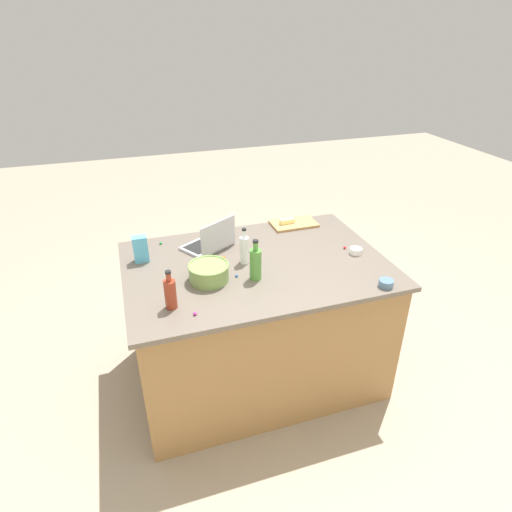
{
  "coord_description": "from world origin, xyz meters",
  "views": [
    {
      "loc": [
        0.73,
        2.23,
        2.24
      ],
      "look_at": [
        0.0,
        0.0,
        0.95
      ],
      "focal_mm": 30.26,
      "sensor_mm": 36.0,
      "label": 1
    }
  ],
  "objects_px": {
    "mixing_bowl_large": "(209,272)",
    "bottle_olive": "(256,263)",
    "cutting_board": "(294,224)",
    "ramekin_small": "(386,283)",
    "ramekin_medium": "(356,251)",
    "bottle_vinegar": "(244,249)",
    "laptop": "(211,242)",
    "butter_stick_left": "(287,221)",
    "bottle_soy": "(170,293)",
    "candy_bag": "(141,249)"
  },
  "relations": [
    {
      "from": "bottle_soy",
      "to": "ramekin_medium",
      "type": "distance_m",
      "value": 1.25
    },
    {
      "from": "butter_stick_left",
      "to": "laptop",
      "type": "bearing_deg",
      "value": 16.44
    },
    {
      "from": "cutting_board",
      "to": "ramekin_small",
      "type": "height_order",
      "value": "ramekin_small"
    },
    {
      "from": "mixing_bowl_large",
      "to": "bottle_olive",
      "type": "xyz_separation_m",
      "value": [
        -0.26,
        0.07,
        0.05
      ]
    },
    {
      "from": "bottle_soy",
      "to": "ramekin_small",
      "type": "xyz_separation_m",
      "value": [
        -1.19,
        0.17,
        -0.07
      ]
    },
    {
      "from": "bottle_soy",
      "to": "candy_bag",
      "type": "xyz_separation_m",
      "value": [
        0.11,
        -0.56,
        -0.0
      ]
    },
    {
      "from": "bottle_olive",
      "to": "ramekin_small",
      "type": "relative_size",
      "value": 3.0
    },
    {
      "from": "bottle_olive",
      "to": "butter_stick_left",
      "type": "distance_m",
      "value": 0.78
    },
    {
      "from": "bottle_soy",
      "to": "cutting_board",
      "type": "relative_size",
      "value": 0.67
    },
    {
      "from": "bottle_vinegar",
      "to": "ramekin_medium",
      "type": "height_order",
      "value": "bottle_vinegar"
    },
    {
      "from": "bottle_vinegar",
      "to": "bottle_soy",
      "type": "height_order",
      "value": "bottle_vinegar"
    },
    {
      "from": "cutting_board",
      "to": "ramekin_medium",
      "type": "distance_m",
      "value": 0.58
    },
    {
      "from": "mixing_bowl_large",
      "to": "butter_stick_left",
      "type": "bearing_deg",
      "value": -141.5
    },
    {
      "from": "ramekin_medium",
      "to": "bottle_vinegar",
      "type": "bearing_deg",
      "value": -8.76
    },
    {
      "from": "bottle_olive",
      "to": "bottle_vinegar",
      "type": "bearing_deg",
      "value": -87.92
    },
    {
      "from": "laptop",
      "to": "bottle_vinegar",
      "type": "xyz_separation_m",
      "value": [
        -0.16,
        0.25,
        0.05
      ]
    },
    {
      "from": "bottle_vinegar",
      "to": "butter_stick_left",
      "type": "distance_m",
      "value": 0.63
    },
    {
      "from": "laptop",
      "to": "ramekin_small",
      "type": "bearing_deg",
      "value": 137.87
    },
    {
      "from": "mixing_bowl_large",
      "to": "bottle_olive",
      "type": "bearing_deg",
      "value": 166.12
    },
    {
      "from": "laptop",
      "to": "ramekin_small",
      "type": "relative_size",
      "value": 4.55
    },
    {
      "from": "cutting_board",
      "to": "bottle_vinegar",
      "type": "bearing_deg",
      "value": 40.22
    },
    {
      "from": "ramekin_medium",
      "to": "ramekin_small",
      "type": "bearing_deg",
      "value": 85.24
    },
    {
      "from": "mixing_bowl_large",
      "to": "ramekin_small",
      "type": "relative_size",
      "value": 2.88
    },
    {
      "from": "bottle_vinegar",
      "to": "laptop",
      "type": "bearing_deg",
      "value": -57.64
    },
    {
      "from": "mixing_bowl_large",
      "to": "ramekin_medium",
      "type": "distance_m",
      "value": 0.98
    },
    {
      "from": "ramekin_medium",
      "to": "candy_bag",
      "type": "bearing_deg",
      "value": -13.87
    },
    {
      "from": "bottle_soy",
      "to": "butter_stick_left",
      "type": "height_order",
      "value": "bottle_soy"
    },
    {
      "from": "ramekin_small",
      "to": "ramekin_medium",
      "type": "xyz_separation_m",
      "value": [
        -0.03,
        -0.4,
        -0.0
      ]
    },
    {
      "from": "bottle_olive",
      "to": "ramekin_small",
      "type": "xyz_separation_m",
      "value": [
        -0.68,
        0.31,
        -0.08
      ]
    },
    {
      "from": "bottle_olive",
      "to": "ramekin_medium",
      "type": "distance_m",
      "value": 0.72
    },
    {
      "from": "mixing_bowl_large",
      "to": "ramekin_medium",
      "type": "xyz_separation_m",
      "value": [
        -0.98,
        -0.03,
        -0.04
      ]
    },
    {
      "from": "laptop",
      "to": "butter_stick_left",
      "type": "height_order",
      "value": "laptop"
    },
    {
      "from": "cutting_board",
      "to": "ramekin_small",
      "type": "xyz_separation_m",
      "value": [
        -0.18,
        0.95,
        0.01
      ]
    },
    {
      "from": "laptop",
      "to": "ramekin_small",
      "type": "distance_m",
      "value": 1.14
    },
    {
      "from": "ramekin_small",
      "to": "bottle_vinegar",
      "type": "bearing_deg",
      "value": -36.83
    },
    {
      "from": "bottle_soy",
      "to": "ramekin_small",
      "type": "relative_size",
      "value": 2.66
    },
    {
      "from": "bottle_vinegar",
      "to": "ramekin_medium",
      "type": "distance_m",
      "value": 0.73
    },
    {
      "from": "bottle_vinegar",
      "to": "ramekin_medium",
      "type": "relative_size",
      "value": 3.0
    },
    {
      "from": "bottle_soy",
      "to": "candy_bag",
      "type": "height_order",
      "value": "bottle_soy"
    },
    {
      "from": "bottle_olive",
      "to": "ramekin_medium",
      "type": "bearing_deg",
      "value": -172.77
    },
    {
      "from": "mixing_bowl_large",
      "to": "ramekin_small",
      "type": "distance_m",
      "value": 1.02
    },
    {
      "from": "mixing_bowl_large",
      "to": "bottle_vinegar",
      "type": "bearing_deg",
      "value": -152.06
    },
    {
      "from": "bottle_olive",
      "to": "ramekin_medium",
      "type": "height_order",
      "value": "bottle_olive"
    },
    {
      "from": "laptop",
      "to": "ramekin_medium",
      "type": "relative_size",
      "value": 4.85
    },
    {
      "from": "laptop",
      "to": "bottle_soy",
      "type": "height_order",
      "value": "bottle_soy"
    },
    {
      "from": "mixing_bowl_large",
      "to": "ramekin_medium",
      "type": "relative_size",
      "value": 3.07
    },
    {
      "from": "ramekin_medium",
      "to": "mixing_bowl_large",
      "type": "bearing_deg",
      "value": 1.48
    },
    {
      "from": "laptop",
      "to": "bottle_vinegar",
      "type": "bearing_deg",
      "value": 122.36
    },
    {
      "from": "mixing_bowl_large",
      "to": "cutting_board",
      "type": "relative_size",
      "value": 0.73
    },
    {
      "from": "bottle_vinegar",
      "to": "bottle_olive",
      "type": "height_order",
      "value": "bottle_olive"
    }
  ]
}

